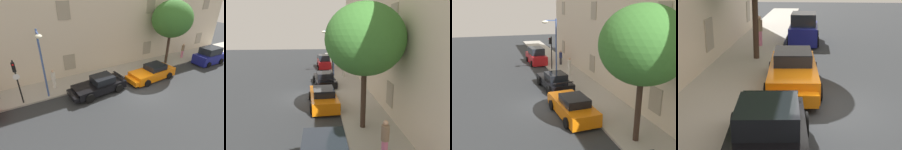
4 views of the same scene
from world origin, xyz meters
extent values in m
plane|color=#2B2D30|center=(0.00, 0.00, 0.00)|extent=(80.00, 80.00, 0.00)
cube|color=#A8A399|center=(0.00, 3.97, 0.07)|extent=(60.00, 3.06, 0.14)
cube|color=beige|center=(0.00, 7.16, 5.06)|extent=(35.25, 3.34, 10.12)
cube|color=#9E937F|center=(-4.70, 5.47, 1.60)|extent=(1.10, 0.06, 1.50)
cube|color=#9E937F|center=(4.70, 5.47, 1.60)|extent=(1.10, 0.06, 1.50)
cube|color=#9E937F|center=(14.10, 5.47, 1.60)|extent=(1.10, 0.06, 1.50)
cube|color=#9E937F|center=(-4.70, 5.47, 6.26)|extent=(1.10, 0.06, 1.50)
cube|color=#9E937F|center=(4.70, 5.47, 6.26)|extent=(1.10, 0.06, 1.50)
cube|color=#9E937F|center=(14.10, 5.47, 6.26)|extent=(1.10, 0.06, 1.50)
cube|color=black|center=(-3.39, 1.60, 0.54)|extent=(4.51, 2.24, 0.64)
cube|color=black|center=(-3.06, 1.63, 1.14)|extent=(1.87, 1.64, 0.55)
cube|color=black|center=(-5.30, 1.43, 0.46)|extent=(1.45, 1.82, 0.35)
cube|color=black|center=(-1.39, 1.77, 1.09)|extent=(0.30, 1.59, 0.06)
cylinder|color=black|center=(-4.65, 0.55, 0.37)|extent=(0.75, 0.30, 0.73)
cylinder|color=black|center=(-4.82, 2.41, 0.37)|extent=(0.75, 0.30, 0.73)
cylinder|color=black|center=(-1.96, 0.79, 0.37)|extent=(0.75, 0.30, 0.73)
cylinder|color=black|center=(-2.13, 2.64, 0.37)|extent=(0.75, 0.30, 0.73)
cube|color=orange|center=(2.12, 1.36, 0.55)|extent=(4.68, 2.12, 0.79)
cube|color=black|center=(2.47, 1.38, 1.19)|extent=(1.92, 1.58, 0.48)
cube|color=orange|center=(0.12, 1.22, 0.45)|extent=(1.48, 1.76, 0.44)
cylinder|color=black|center=(0.77, 0.35, 0.33)|extent=(0.68, 0.28, 0.66)
cylinder|color=black|center=(0.65, 2.17, 0.33)|extent=(0.68, 0.28, 0.66)
cylinder|color=black|center=(3.60, 0.54, 0.33)|extent=(0.68, 0.28, 0.66)
cylinder|color=black|center=(3.48, 2.36, 0.33)|extent=(0.68, 0.28, 0.66)
cube|color=navy|center=(10.60, 1.22, 0.65)|extent=(3.77, 1.73, 1.08)
cube|color=#1E232B|center=(10.60, 1.22, 1.56)|extent=(2.26, 1.52, 0.75)
cylinder|color=black|center=(9.47, 0.36, 0.32)|extent=(0.64, 0.20, 0.64)
cylinder|color=black|center=(9.47, 2.08, 0.32)|extent=(0.64, 0.20, 0.64)
cylinder|color=black|center=(11.73, 0.36, 0.32)|extent=(0.64, 0.20, 0.64)
cylinder|color=black|center=(11.73, 2.08, 0.32)|extent=(0.64, 0.20, 0.64)
cylinder|color=#38281E|center=(6.05, 3.50, 1.93)|extent=(0.29, 0.29, 3.59)
ellipsoid|color=#38722D|center=(6.05, 3.50, 5.06)|extent=(4.20, 4.20, 3.80)
cylinder|color=black|center=(-9.19, 2.77, 1.86)|extent=(0.10, 0.10, 3.44)
cube|color=black|center=(-9.19, 2.63, 3.13)|extent=(0.22, 0.20, 0.66)
sphere|color=red|center=(-9.19, 2.52, 3.34)|extent=(0.12, 0.12, 0.12)
sphere|color=black|center=(-9.19, 2.52, 3.13)|extent=(0.12, 0.12, 0.12)
sphere|color=black|center=(-9.19, 2.52, 2.92)|extent=(0.12, 0.12, 0.12)
cylinder|color=white|center=(-9.19, 2.67, 2.38)|extent=(0.44, 0.02, 0.44)
cylinder|color=#3F5999|center=(-7.34, 2.79, 2.81)|extent=(0.14, 0.14, 5.34)
cube|color=#3F5999|center=(-7.34, 2.24, 5.33)|extent=(0.08, 1.10, 0.08)
ellipsoid|color=#EAE5C6|center=(-7.34, 1.74, 5.20)|extent=(0.44, 0.60, 0.28)
cylinder|color=pink|center=(9.08, 3.80, 0.58)|extent=(0.36, 0.36, 0.87)
cylinder|color=#8C7259|center=(9.08, 3.80, 1.35)|extent=(0.45, 0.45, 0.67)
sphere|color=tan|center=(9.08, 3.80, 1.81)|extent=(0.22, 0.22, 0.22)
cylinder|color=silver|center=(-6.61, 3.93, 0.55)|extent=(0.41, 0.41, 0.82)
cylinder|color=silver|center=(-6.61, 3.93, 1.28)|extent=(0.52, 0.52, 0.63)
sphere|color=tan|center=(-6.61, 3.93, 1.72)|extent=(0.22, 0.22, 0.22)
camera|label=1|loc=(-8.32, -9.67, 7.78)|focal=27.04mm
camera|label=2|loc=(16.88, 1.10, 5.64)|focal=33.66mm
camera|label=3|loc=(16.21, -3.30, 6.96)|focal=40.83mm
camera|label=4|loc=(-10.21, 0.56, 4.42)|focal=52.64mm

